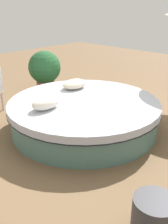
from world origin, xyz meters
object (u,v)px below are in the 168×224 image
Objects in this scene: throw_pillow_1 at (46,103)px; planter at (45,70)px; throw_pillow_0 at (74,84)px; side_table at (154,217)px; round_bed at (84,114)px.

planter is (-1.45, -1.86, -0.02)m from throw_pillow_1.
throw_pillow_0 reaches higher than side_table.
round_bed is at bearing 164.18° from throw_pillow_1.
round_bed is 4.98× the size of throw_pillow_0.
throw_pillow_1 reaches higher than round_bed.
throw_pillow_0 is (-0.40, -0.66, 0.36)m from round_bed.
throw_pillow_1 is 2.51m from side_table.
throw_pillow_0 is at bearing -157.76° from throw_pillow_1.
throw_pillow_0 is 1.44m from planter.
throw_pillow_1 is at bearing -103.35° from side_table.
throw_pillow_0 is at bearing -120.57° from side_table.
planter reaches higher than throw_pillow_0.
planter is (-0.33, -1.40, 0.00)m from throw_pillow_0.
round_bed is 0.83m from throw_pillow_1.
throw_pillow_1 is at bearing -15.82° from round_bed.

